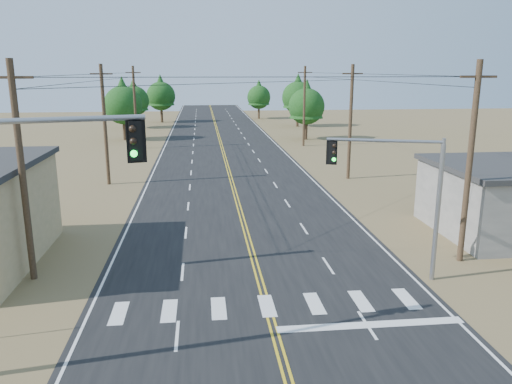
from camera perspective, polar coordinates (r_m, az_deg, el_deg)
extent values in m
cube|color=black|center=(41.91, -2.65, 0.67)|extent=(15.00, 200.00, 0.02)
cylinder|color=#4C3826|center=(24.52, -25.15, 1.87)|extent=(0.30, 0.30, 10.00)
cube|color=#4C3826|center=(24.10, -26.18, 11.68)|extent=(1.80, 0.12, 0.12)
cylinder|color=#4C3826|center=(43.71, -16.88, 7.27)|extent=(0.30, 0.30, 10.00)
cube|color=#4C3826|center=(43.48, -17.27, 12.77)|extent=(1.80, 0.12, 0.12)
cylinder|color=#4C3826|center=(63.41, -13.65, 9.32)|extent=(0.30, 0.30, 10.00)
cube|color=#4C3826|center=(63.25, -13.87, 13.11)|extent=(1.80, 0.12, 0.12)
cylinder|color=#4C3826|center=(26.58, 23.20, 2.90)|extent=(0.30, 0.30, 10.00)
cube|color=#4C3826|center=(26.20, 24.08, 11.94)|extent=(1.80, 0.12, 0.12)
cylinder|color=#4C3826|center=(44.90, 10.73, 7.78)|extent=(0.30, 0.30, 10.00)
cube|color=#4C3826|center=(44.68, 10.98, 13.14)|extent=(1.80, 0.12, 0.12)
cylinder|color=#4C3826|center=(64.23, 5.53, 9.69)|extent=(0.30, 0.30, 10.00)
cube|color=#4C3826|center=(64.08, 5.62, 13.44)|extent=(1.80, 0.12, 0.12)
cylinder|color=gray|center=(16.41, -24.45, 7.44)|extent=(6.62, 1.78, 0.18)
cube|color=black|center=(16.55, -13.61, 5.75)|extent=(0.47, 0.42, 1.25)
sphere|color=black|center=(16.31, -13.94, 7.03)|extent=(0.23, 0.23, 0.23)
sphere|color=black|center=(16.36, -13.86, 5.65)|extent=(0.23, 0.23, 0.23)
sphere|color=#0CE533|center=(16.42, -13.78, 4.28)|extent=(0.23, 0.23, 0.23)
cylinder|color=gray|center=(23.99, 20.02, -2.39)|extent=(0.22, 0.22, 6.35)
cylinder|color=gray|center=(23.35, 20.66, 5.12)|extent=(0.16, 0.16, 0.54)
cylinder|color=gray|center=(23.08, 14.42, 5.70)|extent=(4.88, 1.70, 0.15)
cube|color=black|center=(23.17, 8.71, 4.53)|extent=(0.39, 0.36, 1.00)
sphere|color=black|center=(22.99, 8.96, 5.25)|extent=(0.18, 0.18, 0.18)
sphere|color=black|center=(23.03, 8.93, 4.47)|extent=(0.18, 0.18, 0.18)
sphere|color=#0CE533|center=(23.09, 8.90, 3.69)|extent=(0.18, 0.18, 0.18)
cylinder|color=#3F2D1E|center=(72.18, -14.79, 7.01)|extent=(0.49, 0.49, 3.14)
cone|color=#164313|center=(71.83, -15.01, 10.46)|extent=(4.88, 4.88, 5.58)
sphere|color=#164313|center=(71.90, -14.95, 9.56)|extent=(5.23, 5.23, 5.23)
cylinder|color=#3F2D1E|center=(86.86, -13.65, 8.09)|extent=(0.42, 0.42, 2.95)
cone|color=#164313|center=(86.58, -13.80, 10.79)|extent=(4.59, 4.59, 5.24)
sphere|color=#164313|center=(86.63, -13.76, 10.08)|extent=(4.92, 4.92, 4.92)
cylinder|color=#3F2D1E|center=(95.47, -10.73, 8.78)|extent=(0.46, 0.46, 3.16)
cone|color=#164313|center=(95.20, -10.85, 11.40)|extent=(4.91, 4.91, 5.61)
sphere|color=#164313|center=(95.25, -10.82, 10.72)|extent=(5.26, 5.26, 5.26)
cylinder|color=#3F2D1E|center=(70.62, 5.72, 7.20)|extent=(0.47, 0.47, 3.00)
cone|color=#164313|center=(70.27, 5.81, 10.58)|extent=(4.67, 4.67, 5.34)
sphere|color=#164313|center=(70.34, 5.78, 9.70)|extent=(5.01, 5.01, 5.01)
cylinder|color=#3F2D1E|center=(87.11, 4.76, 8.54)|extent=(0.45, 0.45, 3.24)
cone|color=#164313|center=(86.82, 4.82, 11.49)|extent=(5.04, 5.04, 5.76)
sphere|color=#164313|center=(86.88, 4.80, 10.72)|extent=(5.40, 5.40, 5.40)
cylinder|color=#3F2D1E|center=(100.95, 0.32, 9.17)|extent=(0.41, 0.41, 2.78)
cone|color=#164313|center=(100.72, 0.33, 11.35)|extent=(4.32, 4.32, 4.93)
sphere|color=#164313|center=(100.76, 0.33, 10.78)|extent=(4.63, 4.63, 4.63)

